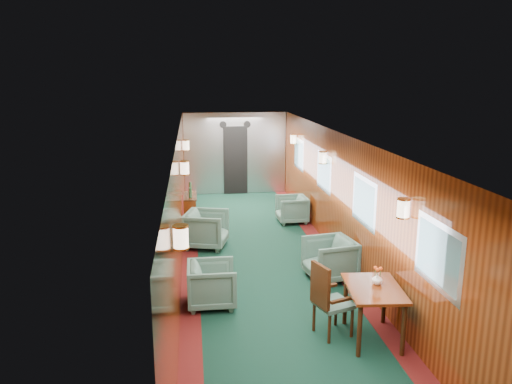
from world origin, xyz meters
TOP-DOWN VIEW (x-y plane):
  - room at (0.00, 0.00)m, footprint 12.00×12.10m
  - bulkhead at (0.00, 5.91)m, footprint 2.98×0.17m
  - windows_right at (1.49, 0.25)m, footprint 0.02×8.60m
  - wall_sconces at (0.00, 0.57)m, footprint 2.97×7.97m
  - dining_table at (1.07, -2.72)m, footprint 0.79×1.05m
  - side_chair at (0.48, -2.56)m, footprint 0.58×0.60m
  - credenza at (-1.34, 2.38)m, footprint 0.29×0.93m
  - flower_vase at (1.14, -2.63)m, footprint 0.17×0.17m
  - armchair_left_near at (-1.01, -1.43)m, footprint 0.75×0.72m
  - armchair_left_far at (-1.01, 1.24)m, footprint 1.01×1.00m
  - armchair_right_near at (1.05, -0.68)m, footprint 0.91×0.89m
  - armchair_right_far at (1.07, 2.73)m, footprint 0.73×0.71m

SIDE VIEW (x-z plane):
  - armchair_right_far at x=1.07m, z-range 0.00..0.64m
  - armchair_left_near at x=-1.01m, z-range 0.00..0.68m
  - armchair_right_near at x=1.05m, z-range 0.00..0.72m
  - armchair_left_far at x=-1.01m, z-range 0.00..0.75m
  - credenza at x=-1.34m, z-range -0.13..0.98m
  - side_chair at x=0.48m, z-range 0.04..1.09m
  - dining_table at x=1.07m, z-range 0.25..1.00m
  - flower_vase at x=1.14m, z-range 0.74..0.89m
  - bulkhead at x=0.00m, z-range -0.01..2.38m
  - windows_right at x=1.49m, z-range 1.05..1.85m
  - room at x=0.00m, z-range 0.43..2.83m
  - wall_sconces at x=0.00m, z-range 1.66..1.91m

